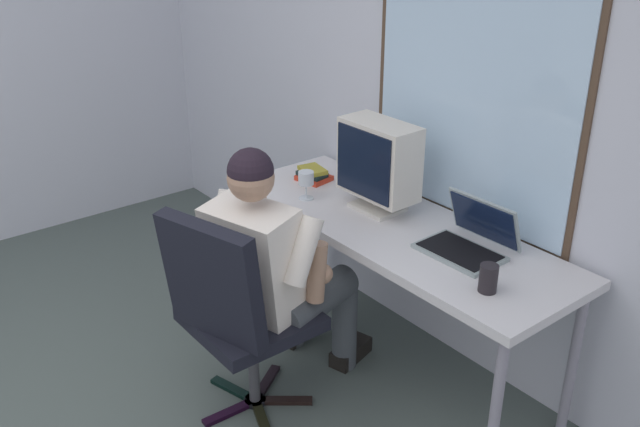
% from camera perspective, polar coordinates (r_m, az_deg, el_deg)
% --- Properties ---
extents(wall_rear, '(4.90, 0.08, 2.84)m').
position_cam_1_polar(wall_rear, '(3.32, 9.29, 12.11)').
color(wall_rear, silver).
rests_on(wall_rear, ground).
extents(desk, '(1.77, 0.62, 0.76)m').
position_cam_1_polar(desk, '(3.21, 5.96, -1.81)').
color(desk, gray).
rests_on(desk, ground).
extents(office_chair, '(0.56, 0.58, 1.00)m').
position_cam_1_polar(office_chair, '(2.94, -7.07, -7.44)').
color(office_chair, black).
rests_on(office_chair, ground).
extents(person_seated, '(0.64, 0.84, 1.22)m').
position_cam_1_polar(person_seated, '(3.07, -3.61, -4.25)').
color(person_seated, '#40464C').
rests_on(person_seated, ground).
extents(crt_monitor, '(0.38, 0.20, 0.42)m').
position_cam_1_polar(crt_monitor, '(3.23, 4.75, 4.27)').
color(crt_monitor, beige).
rests_on(crt_monitor, desk).
extents(laptop, '(0.35, 0.31, 0.22)m').
position_cam_1_polar(laptop, '(2.99, 12.10, -1.88)').
color(laptop, '#899899').
rests_on(laptop, desk).
extents(wine_glass, '(0.08, 0.08, 0.14)m').
position_cam_1_polar(wine_glass, '(3.39, -1.14, 2.74)').
color(wine_glass, silver).
rests_on(wine_glass, desk).
extents(book_stack, '(0.17, 0.16, 0.07)m').
position_cam_1_polar(book_stack, '(3.63, -0.56, 3.16)').
color(book_stack, red).
rests_on(book_stack, desk).
extents(coffee_mug, '(0.07, 0.07, 0.11)m').
position_cam_1_polar(coffee_mug, '(2.71, 13.46, -5.12)').
color(coffee_mug, black).
rests_on(coffee_mug, desk).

